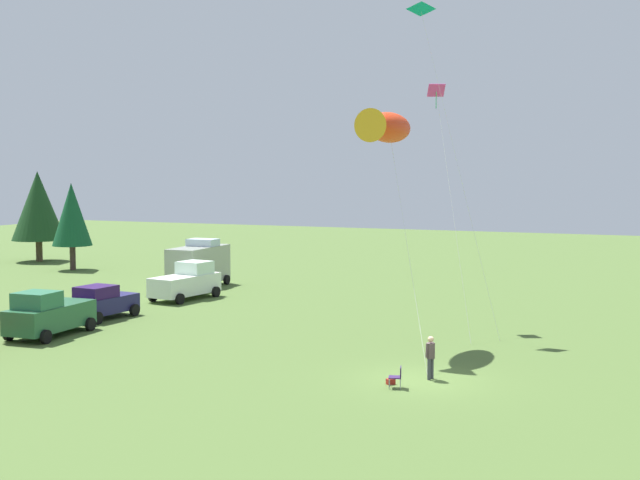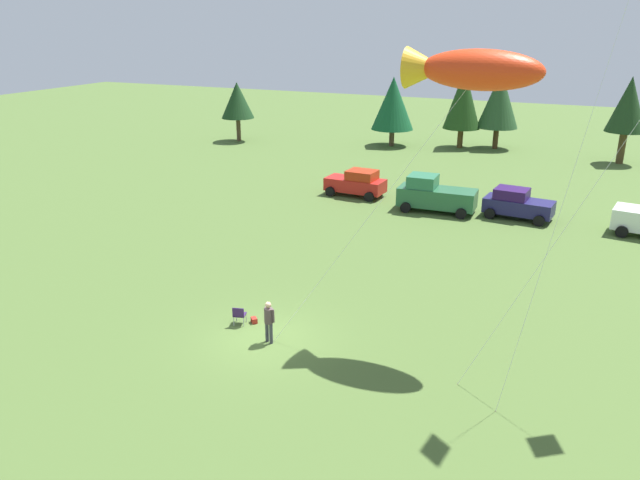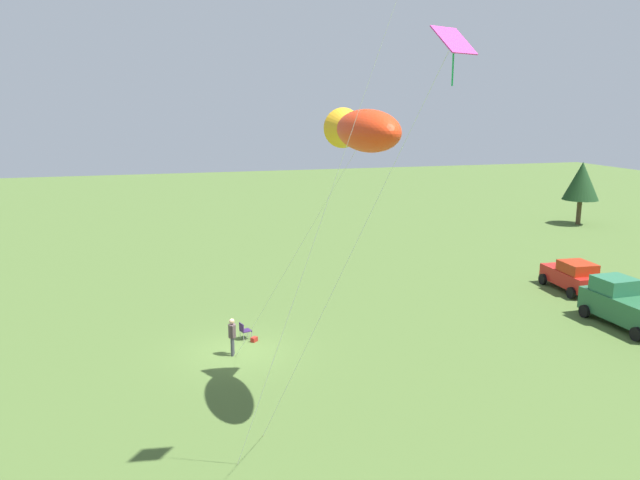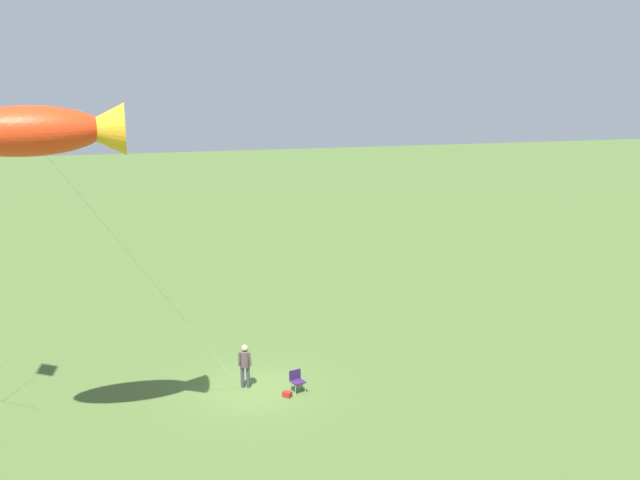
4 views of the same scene
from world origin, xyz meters
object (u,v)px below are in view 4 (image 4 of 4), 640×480
object	(u,v)px
backpack_on_grass	(287,394)
folding_chair	(297,379)
person_kite_flyer	(245,363)
kite_large_fish	(44,131)

from	to	relation	value
backpack_on_grass	folding_chair	bearing A→B (deg)	-138.10
person_kite_flyer	folding_chair	xyz separation A→B (m)	(-1.84, 0.80, -0.53)
person_kite_flyer	backpack_on_grass	xyz separation A→B (m)	(-1.38, 1.22, -0.91)
person_kite_flyer	folding_chair	distance (m)	2.08
backpack_on_grass	kite_large_fish	size ratio (longest dim) A/B	0.03
backpack_on_grass	person_kite_flyer	bearing A→B (deg)	-41.38
person_kite_flyer	backpack_on_grass	bearing A→B (deg)	64.66
backpack_on_grass	kite_large_fish	bearing A→B (deg)	19.88
person_kite_flyer	kite_large_fish	distance (m)	11.81
folding_chair	backpack_on_grass	world-z (taller)	folding_chair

